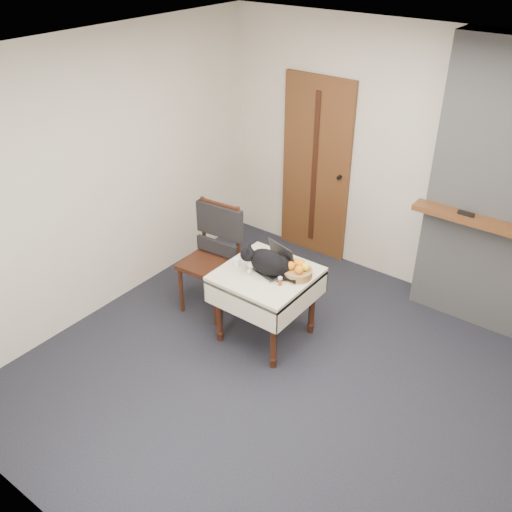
{
  "coord_description": "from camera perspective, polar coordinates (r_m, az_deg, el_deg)",
  "views": [
    {
      "loc": [
        1.76,
        -3.02,
        3.38
      ],
      "look_at": [
        -0.75,
        0.31,
        0.86
      ],
      "focal_mm": 40.0,
      "sensor_mm": 36.0,
      "label": 1
    }
  ],
  "objects": [
    {
      "name": "cat",
      "position": [
        4.88,
        1.26,
        -0.67
      ],
      "size": [
        0.54,
        0.33,
        0.26
      ],
      "rotation": [
        0.0,
        0.0,
        0.39
      ],
      "color": "black",
      "rests_on": "side_table"
    },
    {
      "name": "laptop",
      "position": [
        4.96,
        1.86,
        -0.82
      ],
      "size": [
        0.39,
        0.35,
        0.24
      ],
      "rotation": [
        0.0,
        0.0,
        -0.28
      ],
      "color": "#B7B7BC",
      "rests_on": "side_table"
    },
    {
      "name": "room_shell",
      "position": [
        4.23,
        9.56,
        8.17
      ],
      "size": [
        4.52,
        4.01,
        2.61
      ],
      "color": "beige",
      "rests_on": "ground"
    },
    {
      "name": "cream_jar",
      "position": [
        5.04,
        -1.89,
        -0.6
      ],
      "size": [
        0.06,
        0.06,
        0.07
      ],
      "primitive_type": "cylinder",
      "color": "white",
      "rests_on": "side_table"
    },
    {
      "name": "ground",
      "position": [
        4.86,
        5.03,
        -13.07
      ],
      "size": [
        4.5,
        4.5,
        0.0
      ],
      "primitive_type": "plane",
      "color": "black",
      "rests_on": "ground"
    },
    {
      "name": "fruit_basket",
      "position": [
        4.88,
        4.21,
        -1.48
      ],
      "size": [
        0.25,
        0.25,
        0.14
      ],
      "color": "#A26E41",
      "rests_on": "side_table"
    },
    {
      "name": "chair",
      "position": [
        5.44,
        -4.1,
        1.35
      ],
      "size": [
        0.52,
        0.51,
        1.07
      ],
      "rotation": [
        0.0,
        0.0,
        0.09
      ],
      "color": "#381C0F",
      "rests_on": "ground"
    },
    {
      "name": "side_table",
      "position": [
        5.01,
        1.04,
        -2.74
      ],
      "size": [
        0.78,
        0.78,
        0.7
      ],
      "color": "#381C0F",
      "rests_on": "ground"
    },
    {
      "name": "door",
      "position": [
        6.28,
        6.0,
        8.66
      ],
      "size": [
        0.82,
        0.1,
        2.0
      ],
      "color": "brown",
      "rests_on": "ground"
    },
    {
      "name": "pill_bottle",
      "position": [
        4.77,
        2.42,
        -2.52
      ],
      "size": [
        0.04,
        0.04,
        0.08
      ],
      "color": "#9A3512",
      "rests_on": "side_table"
    },
    {
      "name": "desk_clutter",
      "position": [
        4.87,
        3.05,
        -2.29
      ],
      "size": [
        0.12,
        0.09,
        0.01
      ],
      "primitive_type": "cube",
      "rotation": [
        0.0,
        0.0,
        0.64
      ],
      "color": "black",
      "rests_on": "side_table"
    }
  ]
}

